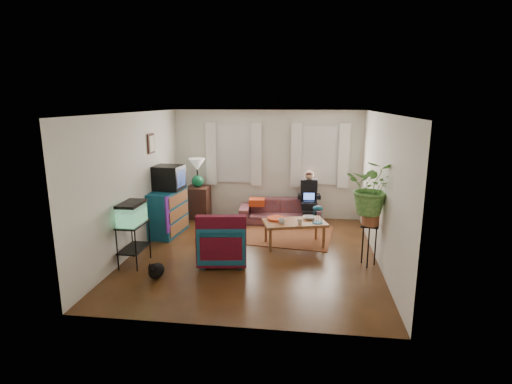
# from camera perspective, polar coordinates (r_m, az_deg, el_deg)

# --- Properties ---
(floor) EXTENTS (4.50, 5.00, 0.01)m
(floor) POSITION_cam_1_polar(r_m,az_deg,el_deg) (7.59, -0.39, -8.80)
(floor) COLOR #4F2B14
(floor) RESTS_ON ground
(ceiling) EXTENTS (4.50, 5.00, 0.01)m
(ceiling) POSITION_cam_1_polar(r_m,az_deg,el_deg) (7.05, -0.42, 11.23)
(ceiling) COLOR white
(ceiling) RESTS_ON wall_back
(wall_back) EXTENTS (4.50, 0.01, 2.60)m
(wall_back) POSITION_cam_1_polar(r_m,az_deg,el_deg) (9.65, 1.59, 3.93)
(wall_back) COLOR silver
(wall_back) RESTS_ON floor
(wall_front) EXTENTS (4.50, 0.01, 2.60)m
(wall_front) POSITION_cam_1_polar(r_m,az_deg,el_deg) (4.82, -4.39, -5.33)
(wall_front) COLOR silver
(wall_front) RESTS_ON floor
(wall_left) EXTENTS (0.01, 5.00, 2.60)m
(wall_left) POSITION_cam_1_polar(r_m,az_deg,el_deg) (7.83, -16.96, 1.25)
(wall_left) COLOR silver
(wall_left) RESTS_ON floor
(wall_right) EXTENTS (0.01, 5.00, 2.60)m
(wall_right) POSITION_cam_1_polar(r_m,az_deg,el_deg) (7.26, 17.48, 0.34)
(wall_right) COLOR silver
(wall_right) RESTS_ON floor
(window_left) EXTENTS (1.08, 0.04, 1.38)m
(window_left) POSITION_cam_1_polar(r_m,az_deg,el_deg) (9.70, -3.14, 5.45)
(window_left) COLOR white
(window_left) RESTS_ON wall_back
(window_right) EXTENTS (1.08, 0.04, 1.38)m
(window_right) POSITION_cam_1_polar(r_m,az_deg,el_deg) (9.55, 9.10, 5.19)
(window_right) COLOR white
(window_right) RESTS_ON wall_back
(curtains_left) EXTENTS (1.36, 0.06, 1.50)m
(curtains_left) POSITION_cam_1_polar(r_m,az_deg,el_deg) (9.63, -3.23, 5.39)
(curtains_left) COLOR white
(curtains_left) RESTS_ON wall_back
(curtains_right) EXTENTS (1.36, 0.06, 1.50)m
(curtains_right) POSITION_cam_1_polar(r_m,az_deg,el_deg) (9.47, 9.11, 5.13)
(curtains_right) COLOR white
(curtains_right) RESTS_ON wall_back
(picture_frame) EXTENTS (0.04, 0.32, 0.40)m
(picture_frame) POSITION_cam_1_polar(r_m,az_deg,el_deg) (8.49, -14.70, 6.70)
(picture_frame) COLOR #3D2616
(picture_frame) RESTS_ON wall_left
(area_rug) EXTENTS (2.19, 1.84, 0.01)m
(area_rug) POSITION_cam_1_polar(r_m,az_deg,el_deg) (8.61, 3.92, -6.09)
(area_rug) COLOR brown
(area_rug) RESTS_ON floor
(sofa) EXTENTS (1.91, 0.86, 0.73)m
(sofa) POSITION_cam_1_polar(r_m,az_deg,el_deg) (9.38, 3.41, -2.20)
(sofa) COLOR brown
(sofa) RESTS_ON floor
(seated_person) EXTENTS (0.50, 0.60, 1.11)m
(seated_person) POSITION_cam_1_polar(r_m,az_deg,el_deg) (9.35, 7.56, -1.12)
(seated_person) COLOR black
(seated_person) RESTS_ON sofa
(side_table) EXTENTS (0.53, 0.53, 0.77)m
(side_table) POSITION_cam_1_polar(r_m,az_deg,el_deg) (9.84, -8.24, -1.47)
(side_table) COLOR #3E2B17
(side_table) RESTS_ON floor
(table_lamp) EXTENTS (0.40, 0.40, 0.71)m
(table_lamp) POSITION_cam_1_polar(r_m,az_deg,el_deg) (9.68, -8.38, 2.64)
(table_lamp) COLOR white
(table_lamp) RESTS_ON side_table
(dresser) EXTENTS (0.63, 1.11, 0.96)m
(dresser) POSITION_cam_1_polar(r_m,az_deg,el_deg) (8.75, -12.59, -2.82)
(dresser) COLOR #105F65
(dresser) RESTS_ON floor
(crt_tv) EXTENTS (0.63, 0.58, 0.51)m
(crt_tv) POSITION_cam_1_polar(r_m,az_deg,el_deg) (8.67, -12.41, 2.02)
(crt_tv) COLOR black
(crt_tv) RESTS_ON dresser
(aquarium_stand) EXTENTS (0.37, 0.66, 0.74)m
(aquarium_stand) POSITION_cam_1_polar(r_m,az_deg,el_deg) (7.32, -17.03, -7.12)
(aquarium_stand) COLOR black
(aquarium_stand) RESTS_ON floor
(aquarium) EXTENTS (0.33, 0.61, 0.39)m
(aquarium) POSITION_cam_1_polar(r_m,az_deg,el_deg) (7.15, -17.33, -2.86)
(aquarium) COLOR #7FD899
(aquarium) RESTS_ON aquarium_stand
(black_cat) EXTENTS (0.24, 0.37, 0.31)m
(black_cat) POSITION_cam_1_polar(r_m,az_deg,el_deg) (6.74, -14.06, -10.65)
(black_cat) COLOR black
(black_cat) RESTS_ON floor
(armchair) EXTENTS (0.92, 0.87, 0.84)m
(armchair) POSITION_cam_1_polar(r_m,az_deg,el_deg) (7.11, -4.78, -6.76)
(armchair) COLOR #104D63
(armchair) RESTS_ON floor
(serape_throw) EXTENTS (0.86, 0.31, 0.69)m
(serape_throw) POSITION_cam_1_polar(r_m,az_deg,el_deg) (6.74, -5.00, -6.28)
(serape_throw) COLOR #9E0A0A
(serape_throw) RESTS_ON armchair
(coffee_table) EXTENTS (1.33, 0.96, 0.50)m
(coffee_table) POSITION_cam_1_polar(r_m,az_deg,el_deg) (7.95, 5.48, -5.91)
(coffee_table) COLOR brown
(coffee_table) RESTS_ON floor
(cup_a) EXTENTS (0.17, 0.17, 0.11)m
(cup_a) POSITION_cam_1_polar(r_m,az_deg,el_deg) (7.70, 3.74, -4.16)
(cup_a) COLOR white
(cup_a) RESTS_ON coffee_table
(cup_b) EXTENTS (0.13, 0.13, 0.10)m
(cup_b) POSITION_cam_1_polar(r_m,az_deg,el_deg) (7.69, 6.28, -4.24)
(cup_b) COLOR beige
(cup_b) RESTS_ON coffee_table
(bowl) EXTENTS (0.29, 0.29, 0.06)m
(bowl) POSITION_cam_1_polar(r_m,az_deg,el_deg) (8.05, 7.61, -3.66)
(bowl) COLOR white
(bowl) RESTS_ON coffee_table
(snack_tray) EXTENTS (0.46, 0.46, 0.04)m
(snack_tray) POSITION_cam_1_polar(r_m,az_deg,el_deg) (7.95, 2.94, -3.82)
(snack_tray) COLOR #B21414
(snack_tray) RESTS_ON coffee_table
(birdcage) EXTENTS (0.24, 0.24, 0.35)m
(birdcage) POSITION_cam_1_polar(r_m,az_deg,el_deg) (7.78, 8.81, -3.16)
(birdcage) COLOR #115B6B
(birdcage) RESTS_ON coffee_table
(plant_stand) EXTENTS (0.37, 0.37, 0.74)m
(plant_stand) POSITION_cam_1_polar(r_m,az_deg,el_deg) (7.21, 15.81, -7.34)
(plant_stand) COLOR black
(plant_stand) RESTS_ON floor
(potted_plant) EXTENTS (0.98, 0.89, 0.94)m
(potted_plant) POSITION_cam_1_polar(r_m,az_deg,el_deg) (6.97, 16.25, -0.53)
(potted_plant) COLOR #599947
(potted_plant) RESTS_ON plant_stand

